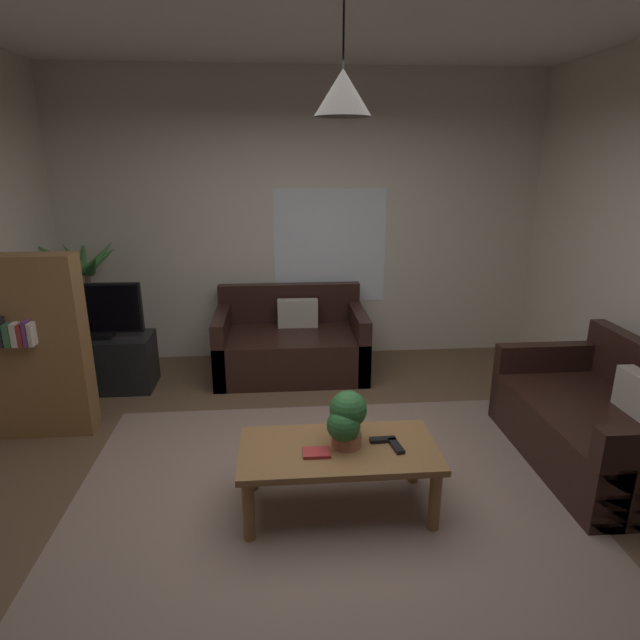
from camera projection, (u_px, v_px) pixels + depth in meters
floor at (324, 489)px, 3.42m from camera, size 4.87×4.92×0.02m
rug at (327, 506)px, 3.22m from camera, size 3.17×2.71×0.01m
wall_back at (302, 220)px, 5.35m from camera, size 4.99×0.06×2.89m
window_pane at (330, 246)px, 5.43m from camera, size 1.16×0.01×1.17m
couch_under_window at (291, 346)px, 5.18m from camera, size 1.45×0.88×0.82m
couch_right_side at (600, 427)px, 3.62m from camera, size 0.88×1.46×0.82m
coffee_table at (339, 457)px, 3.11m from camera, size 1.17×0.59×0.42m
book_on_table_0 at (317, 453)px, 3.02m from camera, size 0.16×0.11×0.02m
remote_on_table_0 at (396, 446)px, 3.09m from camera, size 0.08×0.17×0.02m
remote_on_table_1 at (383, 440)px, 3.16m from camera, size 0.16×0.06×0.02m
potted_plant_on_table at (346, 419)px, 3.07m from camera, size 0.24×0.26×0.34m
tv_stand at (104, 363)px, 4.82m from camera, size 0.90×0.44×0.50m
tv at (96, 310)px, 4.65m from camera, size 0.81×0.16×0.50m
potted_palm_corner at (90, 309)px, 5.09m from camera, size 0.77×0.92×1.36m
bookshelf_corner at (37, 347)px, 3.90m from camera, size 0.70×0.31×1.40m
pendant_lamp at (343, 92)px, 2.52m from camera, size 0.28×0.28×0.65m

